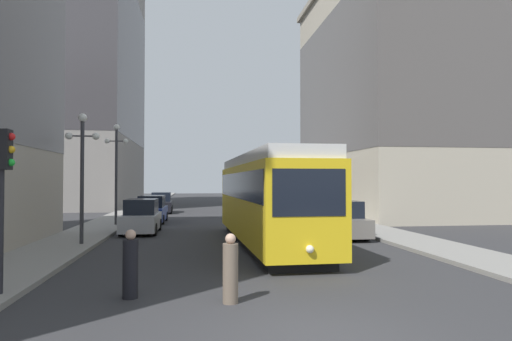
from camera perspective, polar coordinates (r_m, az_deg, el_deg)
name	(u,v)px	position (r m, az deg, el deg)	size (l,w,h in m)	color
ground_plane	(320,338)	(8.62, 8.05, -20.06)	(200.00, 200.00, 0.00)	#303033
sidewalk_left	(140,208)	(48.23, -14.42, -4.56)	(2.77, 120.00, 0.15)	gray
sidewalk_right	(286,207)	(48.94, 3.76, -4.55)	(2.77, 120.00, 0.15)	gray
streetcar	(266,197)	(19.96, 1.26, -3.30)	(2.97, 13.83, 3.89)	black
transit_bus	(268,192)	(37.19, 1.57, -2.66)	(2.66, 13.03, 3.45)	black
parked_car_left_near	(161,203)	(40.97, -11.79, -4.06)	(1.95, 4.31, 1.82)	black
parked_car_left_mid	(141,217)	(25.25, -14.21, -5.72)	(1.94, 4.33, 1.82)	black
parked_car_right_far	(339,220)	(23.01, 10.43, -6.16)	(1.90, 4.76, 1.82)	black
parked_car_left_far	(152,210)	(31.50, -12.95, -4.86)	(1.96, 4.80, 1.82)	black
pedestrian_crossing_near	(230,271)	(10.56, -3.23, -12.45)	(0.35, 0.35, 1.58)	#6B5B4C
pedestrian_crossing_far	(130,266)	(11.36, -15.50, -11.51)	(0.36, 0.36, 1.62)	black
traffic_light_near_left	(3,167)	(12.17, -29.22, 0.41)	(0.47, 0.36, 3.84)	#232328
lamp_post_left_near	(82,158)	(20.53, -20.99, 1.49)	(1.41, 0.36, 5.50)	#333338
lamp_post_left_far	(116,159)	(28.97, -17.14, 1.35)	(1.41, 0.36, 6.12)	#333338
building_left_corner	(82,70)	(56.44, -21.02, 11.68)	(12.10, 23.71, 29.96)	gray
building_right_corner	(419,93)	(42.07, 19.75, 9.14)	(16.59, 20.90, 20.24)	#B2A893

